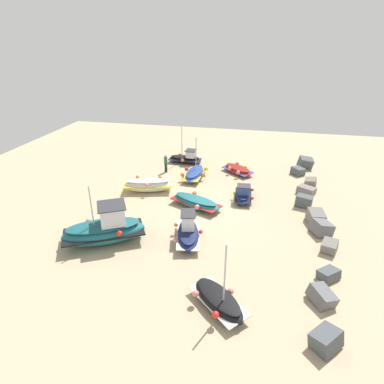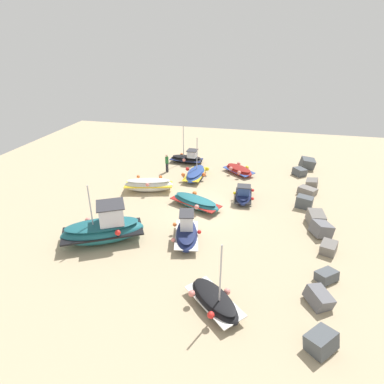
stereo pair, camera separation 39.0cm
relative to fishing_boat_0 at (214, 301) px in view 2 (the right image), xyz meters
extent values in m
plane|color=tan|center=(-9.63, -2.33, -0.43)|extent=(48.49, 48.49, 0.00)
ellipsoid|color=black|center=(-0.01, 0.00, -0.05)|extent=(3.27, 3.31, 0.84)
cube|color=white|center=(-0.01, 0.00, -0.01)|extent=(3.18, 3.22, 0.16)
ellipsoid|color=black|center=(-0.01, 0.00, 0.27)|extent=(2.85, 2.89, 0.20)
cylinder|color=#B7B7BC|center=(0.26, 0.27, 1.85)|extent=(0.08, 0.08, 3.05)
sphere|color=red|center=(1.09, 0.03, 0.19)|extent=(0.33, 0.33, 0.33)
sphere|color=#EA7F75|center=(-0.55, 0.54, 0.18)|extent=(0.33, 0.33, 0.33)
sphere|color=#EA7F75|center=(0.00, -1.09, 0.21)|extent=(0.33, 0.33, 0.33)
ellipsoid|color=maroon|center=(-17.36, -0.54, -0.11)|extent=(3.11, 3.30, 0.72)
cube|color=#2D4C9E|center=(-17.36, -0.54, -0.07)|extent=(3.03, 3.21, 0.13)
ellipsoid|color=maroon|center=(-17.36, -0.54, 0.16)|extent=(2.71, 2.89, 0.17)
sphere|color=#EA7F75|center=(-16.21, -0.42, 0.13)|extent=(0.35, 0.35, 0.35)
sphere|color=yellow|center=(-17.76, 0.18, 0.09)|extent=(0.35, 0.35, 0.35)
sphere|color=#EA7F75|center=(-16.95, -1.27, 0.18)|extent=(0.35, 0.35, 0.35)
sphere|color=#EA7F75|center=(-18.50, -0.67, 0.14)|extent=(0.35, 0.35, 0.35)
ellipsoid|color=#1E6670|center=(-4.05, -7.77, 0.21)|extent=(4.29, 5.51, 1.34)
cube|color=black|center=(-4.05, -7.77, 0.28)|extent=(4.24, 5.35, 0.17)
ellipsoid|color=#1A565F|center=(-4.05, -7.77, 0.75)|extent=(3.75, 4.84, 0.26)
cube|color=silver|center=(-4.35, -7.21, 1.44)|extent=(1.96, 1.96, 1.17)
cube|color=#333338|center=(-4.35, -7.21, 2.06)|extent=(2.28, 2.27, 0.06)
cylinder|color=#B7B7BC|center=(-3.81, -8.23, 2.17)|extent=(0.08, 0.08, 2.63)
sphere|color=#EA7F75|center=(-4.67, -9.12, 0.54)|extent=(0.35, 0.35, 0.35)
sphere|color=red|center=(-3.44, -6.42, 0.74)|extent=(0.35, 0.35, 0.35)
ellipsoid|color=white|center=(-11.76, -7.52, 0.09)|extent=(2.48, 4.34, 1.15)
cube|color=gold|center=(-11.76, -7.52, 0.15)|extent=(2.43, 4.17, 0.20)
ellipsoid|color=beige|center=(-11.76, -7.52, 0.53)|extent=(2.13, 3.80, 0.26)
sphere|color=orange|center=(-12.34, -8.65, 0.53)|extent=(0.28, 0.28, 0.28)
sphere|color=#EA7F75|center=(-10.94, -7.32, 0.52)|extent=(0.28, 0.28, 0.28)
sphere|color=orange|center=(-12.81, -6.80, 0.48)|extent=(0.28, 0.28, 0.28)
ellipsoid|color=navy|center=(-11.86, 0.36, -0.10)|extent=(3.14, 1.39, 0.67)
cube|color=black|center=(-11.86, 0.36, -0.07)|extent=(3.02, 1.42, 0.07)
ellipsoid|color=#151E45|center=(-11.86, 0.36, 0.18)|extent=(2.77, 1.22, 0.12)
cube|color=#2D4784|center=(-11.55, 0.38, 0.55)|extent=(0.83, 0.94, 0.64)
cube|color=#333338|center=(-11.55, 0.38, 0.90)|extent=(0.96, 1.09, 0.06)
sphere|color=red|center=(-12.61, 1.03, 0.14)|extent=(0.24, 0.24, 0.24)
sphere|color=yellow|center=(-11.82, -0.34, 0.12)|extent=(0.24, 0.24, 0.24)
sphere|color=red|center=(-11.18, 1.10, 0.09)|extent=(0.24, 0.24, 0.24)
ellipsoid|color=navy|center=(-5.26, -2.64, -0.03)|extent=(3.79, 2.16, 0.87)
cube|color=white|center=(-5.26, -2.64, 0.01)|extent=(3.66, 2.14, 0.15)
ellipsoid|color=#151E45|center=(-5.26, -2.64, 0.29)|extent=(3.33, 1.86, 0.20)
cube|color=white|center=(-5.58, -2.71, 0.84)|extent=(1.26, 1.02, 0.97)
cube|color=#333338|center=(-5.58, -2.71, 1.36)|extent=(1.46, 1.18, 0.06)
sphere|color=#EA7F75|center=(-4.27, -3.23, 0.16)|extent=(0.27, 0.27, 0.27)
sphere|color=red|center=(-5.43, -1.87, 0.21)|extent=(0.27, 0.27, 0.27)
sphere|color=orange|center=(-5.90, -3.59, 0.24)|extent=(0.27, 0.27, 0.27)
ellipsoid|color=#2D4C9E|center=(-15.39, -4.31, -0.06)|extent=(3.89, 1.66, 0.81)
cube|color=gold|center=(-15.39, -4.31, -0.02)|extent=(3.74, 1.68, 0.14)
ellipsoid|color=navy|center=(-15.39, -4.31, 0.25)|extent=(3.42, 1.44, 0.19)
cylinder|color=#B7B7BC|center=(-15.87, -4.28, 1.78)|extent=(0.08, 0.08, 2.95)
sphere|color=yellow|center=(-16.35, -3.39, 0.18)|extent=(0.35, 0.35, 0.35)
sphere|color=red|center=(-15.76, -5.16, 0.24)|extent=(0.35, 0.35, 0.35)
sphere|color=orange|center=(-15.02, -3.45, 0.15)|extent=(0.35, 0.35, 0.35)
sphere|color=orange|center=(-14.43, -5.22, 0.20)|extent=(0.35, 0.35, 0.35)
ellipsoid|color=black|center=(-19.15, -6.09, -0.08)|extent=(1.60, 3.45, 0.71)
cube|color=navy|center=(-19.15, -6.09, -0.05)|extent=(1.64, 3.31, 0.08)
ellipsoid|color=black|center=(-19.15, -6.09, 0.21)|extent=(1.40, 3.03, 0.13)
cube|color=silver|center=(-19.11, -5.47, 0.60)|extent=(1.04, 0.92, 0.68)
cube|color=#333338|center=(-19.11, -5.47, 0.97)|extent=(1.20, 1.07, 0.06)
cylinder|color=#B7B7BC|center=(-19.17, -6.40, 1.85)|extent=(0.08, 0.08, 3.19)
sphere|color=orange|center=(-20.02, -6.83, 0.12)|extent=(0.32, 0.32, 0.32)
sphere|color=#EA7F75|center=(-18.32, -6.14, 0.14)|extent=(0.32, 0.32, 0.32)
sphere|color=orange|center=(-19.93, -5.26, 0.10)|extent=(0.32, 0.32, 0.32)
ellipsoid|color=#1E6670|center=(-9.78, -3.06, -0.04)|extent=(2.95, 4.30, 0.79)
cube|color=maroon|center=(-9.78, -3.06, 0.00)|extent=(2.92, 4.17, 0.08)
ellipsoid|color=#1A565F|center=(-9.78, -3.06, 0.29)|extent=(2.59, 3.78, 0.14)
sphere|color=orange|center=(-10.82, -3.37, 0.24)|extent=(0.35, 0.35, 0.35)
sphere|color=#EA7F75|center=(-8.73, -2.75, 0.17)|extent=(0.35, 0.35, 0.35)
cylinder|color=#2D2D38|center=(-16.27, -7.36, 0.01)|extent=(0.14, 0.14, 0.88)
cylinder|color=#2D2D38|center=(-16.21, -7.21, 0.01)|extent=(0.14, 0.14, 0.88)
cylinder|color=#236B33|center=(-16.24, -7.28, 0.78)|extent=(0.32, 0.32, 0.64)
sphere|color=tan|center=(-16.24, -7.28, 1.21)|extent=(0.22, 0.22, 0.22)
cube|color=#4C5156|center=(-20.09, 5.85, 0.11)|extent=(1.35, 1.57, 1.42)
cube|color=#4C5156|center=(-18.25, 5.04, -0.09)|extent=(1.42, 1.45, 0.78)
cube|color=slate|center=(-16.00, 5.95, -0.14)|extent=(1.12, 1.16, 0.82)
cube|color=slate|center=(-14.12, 5.41, -0.14)|extent=(1.64, 1.74, 0.74)
cube|color=#4C5156|center=(-11.60, 4.95, 0.03)|extent=(1.12, 1.36, 0.98)
cube|color=slate|center=(-9.29, 5.53, 0.01)|extent=(1.46, 1.28, 1.08)
cube|color=slate|center=(-7.90, 5.75, 0.00)|extent=(1.60, 1.57, 1.09)
cube|color=slate|center=(-5.90, 5.93, -0.09)|extent=(1.30, 1.19, 0.78)
cube|color=#4C5156|center=(-3.28, 5.48, -0.15)|extent=(1.32, 1.35, 0.66)
cube|color=slate|center=(-1.39, 4.87, -0.07)|extent=(1.52, 1.51, 1.01)
cube|color=#4C5156|center=(1.27, 4.66, -0.03)|extent=(1.54, 1.57, 0.99)
camera|label=1|loc=(11.77, 1.25, 11.26)|focal=30.55mm
camera|label=2|loc=(11.68, 1.63, 11.26)|focal=30.55mm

